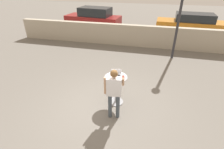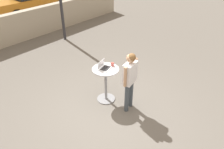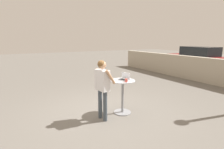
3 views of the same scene
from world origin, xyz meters
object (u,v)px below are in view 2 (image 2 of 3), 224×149
Objects in this scene: parked_car_further_down at (33,0)px; cafe_table at (106,81)px; coffee_mug at (112,64)px; laptop at (104,67)px; standing_person at (130,75)px.

cafe_table is at bearing -111.50° from parked_car_further_down.
coffee_mug is at bearing -9.79° from cafe_table.
laptop is 9.34m from parked_car_further_down.
laptop is at bearing 161.25° from coffee_mug.
coffee_mug reaches higher than cafe_table.
parked_car_further_down reaches higher than coffee_mug.
parked_car_further_down is at bearing 70.50° from standing_person.
coffee_mug is 0.02× the size of parked_car_further_down.
standing_person reaches higher than parked_car_further_down.
laptop is (-0.01, 0.04, 0.41)m from cafe_table.
parked_car_further_down is at bearing 68.50° from cafe_table.
laptop is at bearing 98.09° from standing_person.
laptop is 0.23× the size of standing_person.
laptop is 0.75m from standing_person.
standing_person is at bearing -101.33° from coffee_mug.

